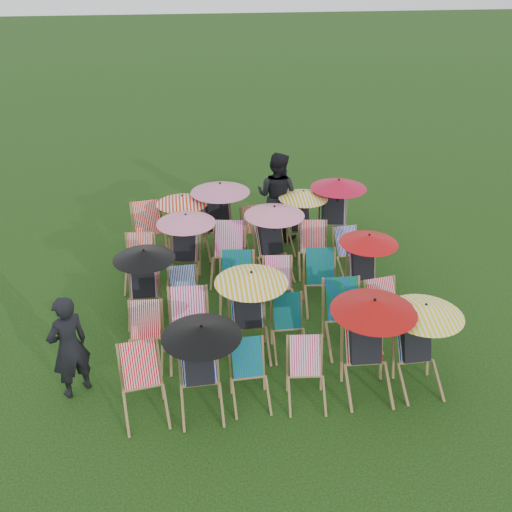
{
  "coord_description": "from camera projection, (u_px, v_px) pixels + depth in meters",
  "views": [
    {
      "loc": [
        -1.2,
        -8.3,
        5.69
      ],
      "look_at": [
        0.0,
        0.38,
        0.9
      ],
      "focal_mm": 40.0,
      "sensor_mm": 36.0,
      "label": 1
    }
  ],
  "objects": [
    {
      "name": "person_rear",
      "position": [
        277.0,
        196.0,
        12.22
      ],
      "size": [
        1.18,
        1.12,
        1.92
      ],
      "primitive_type": "imported",
      "rotation": [
        0.0,
        0.0,
        2.57
      ],
      "color": "black",
      "rests_on": "ground"
    },
    {
      "name": "deckchair_3",
      "position": [
        306.0,
        375.0,
        7.95
      ],
      "size": [
        0.63,
        0.82,
        0.84
      ],
      "rotation": [
        0.0,
        0.0,
        -0.1
      ],
      "color": "olive",
      "rests_on": "ground"
    },
    {
      "name": "deckchair_21",
      "position": [
        273.0,
        240.0,
        10.93
      ],
      "size": [
        1.15,
        1.25,
        1.37
      ],
      "rotation": [
        0.0,
        0.0,
        0.17
      ],
      "color": "olive",
      "rests_on": "ground"
    },
    {
      "name": "deckchair_18",
      "position": [
        140.0,
        263.0,
        10.66
      ],
      "size": [
        0.66,
        0.88,
        0.91
      ],
      "rotation": [
        0.0,
        0.0,
        -0.07
      ],
      "color": "olive",
      "rests_on": "ground"
    },
    {
      "name": "deckchair_26",
      "position": [
        220.0,
        216.0,
        11.78
      ],
      "size": [
        1.21,
        1.3,
        1.44
      ],
      "rotation": [
        0.0,
        0.0,
        0.12
      ],
      "color": "olive",
      "rests_on": "ground"
    },
    {
      "name": "deckchair_28",
      "position": [
        302.0,
        218.0,
        11.97
      ],
      "size": [
        1.03,
        1.1,
        1.22
      ],
      "rotation": [
        0.0,
        0.0,
        0.11
      ],
      "color": "olive",
      "rests_on": "ground"
    },
    {
      "name": "person_left",
      "position": [
        69.0,
        347.0,
        7.89
      ],
      "size": [
        0.7,
        0.66,
        1.61
      ],
      "primitive_type": "imported",
      "rotation": [
        0.0,
        0.0,
        3.81
      ],
      "color": "black",
      "rests_on": "ground"
    },
    {
      "name": "deckchair_1",
      "position": [
        201.0,
        367.0,
        7.7
      ],
      "size": [
        1.08,
        1.13,
        1.28
      ],
      "rotation": [
        0.0,
        0.0,
        0.02
      ],
      "color": "olive",
      "rests_on": "ground"
    },
    {
      "name": "deckchair_16",
      "position": [
        322.0,
        283.0,
        10.01
      ],
      "size": [
        0.71,
        0.93,
        0.95
      ],
      "rotation": [
        0.0,
        0.0,
        -0.09
      ],
      "color": "olive",
      "rests_on": "ground"
    },
    {
      "name": "deckchair_9",
      "position": [
        289.0,
        328.0,
        8.93
      ],
      "size": [
        0.58,
        0.79,
        0.84
      ],
      "rotation": [
        0.0,
        0.0,
        -0.03
      ],
      "color": "olive",
      "rests_on": "ground"
    },
    {
      "name": "deckchair_25",
      "position": [
        182.0,
        224.0,
        11.68
      ],
      "size": [
        1.05,
        1.09,
        1.25
      ],
      "rotation": [
        0.0,
        0.0,
        -0.01
      ],
      "color": "olive",
      "rests_on": "ground"
    },
    {
      "name": "deckchair_22",
      "position": [
        313.0,
        250.0,
        11.12
      ],
      "size": [
        0.73,
        0.93,
        0.92
      ],
      "rotation": [
        0.0,
        0.0,
        -0.15
      ],
      "color": "olive",
      "rests_on": "ground"
    },
    {
      "name": "deckchair_8",
      "position": [
        250.0,
        311.0,
        8.82
      ],
      "size": [
        1.13,
        1.18,
        1.35
      ],
      "rotation": [
        0.0,
        0.0,
        0.01
      ],
      "color": "olive",
      "rests_on": "ground"
    },
    {
      "name": "deckchair_0",
      "position": [
        143.0,
        386.0,
        7.69
      ],
      "size": [
        0.72,
        0.92,
        0.92
      ],
      "rotation": [
        0.0,
        0.0,
        0.14
      ],
      "color": "olive",
      "rests_on": "ground"
    },
    {
      "name": "deckchair_29",
      "position": [
        335.0,
        211.0,
        12.08
      ],
      "size": [
        1.18,
        1.25,
        1.4
      ],
      "rotation": [
        0.0,
        0.0,
        -0.17
      ],
      "color": "olive",
      "rests_on": "ground"
    },
    {
      "name": "deckchair_10",
      "position": [
        346.0,
        318.0,
        9.01
      ],
      "size": [
        0.69,
        0.94,
        1.0
      ],
      "rotation": [
        0.0,
        0.0,
        -0.03
      ],
      "color": "olive",
      "rests_on": "ground"
    },
    {
      "name": "deckchair_13",
      "position": [
        185.0,
        297.0,
        9.73
      ],
      "size": [
        0.58,
        0.79,
        0.82
      ],
      "rotation": [
        0.0,
        0.0,
        0.05
      ],
      "color": "olive",
      "rests_on": "ground"
    },
    {
      "name": "deckchair_24",
      "position": [
        150.0,
        232.0,
        11.69
      ],
      "size": [
        0.81,
        1.03,
        1.03
      ],
      "rotation": [
        0.0,
        0.0,
        0.15
      ],
      "color": "olive",
      "rests_on": "ground"
    },
    {
      "name": "deckchair_7",
      "position": [
        189.0,
        330.0,
        8.74
      ],
      "size": [
        0.7,
        0.96,
        1.02
      ],
      "rotation": [
        0.0,
        0.0,
        -0.03
      ],
      "color": "olive",
      "rests_on": "ground"
    },
    {
      "name": "ground",
      "position": [
        259.0,
        311.0,
        10.09
      ],
      "size": [
        100.0,
        100.0,
        0.0
      ],
      "primitive_type": "plane",
      "color": "black",
      "rests_on": "ground"
    },
    {
      "name": "deckchair_5",
      "position": [
        420.0,
        344.0,
        8.13
      ],
      "size": [
        1.09,
        1.14,
        1.29
      ],
      "rotation": [
        0.0,
        0.0,
        0.02
      ],
      "color": "olive",
      "rests_on": "ground"
    },
    {
      "name": "deckchair_17",
      "position": [
        365.0,
        266.0,
        10.17
      ],
      "size": [
        1.04,
        1.09,
        1.23
      ],
      "rotation": [
        0.0,
        0.0,
        -0.07
      ],
      "color": "olive",
      "rests_on": "ground"
    },
    {
      "name": "deckchair_6",
      "position": [
        145.0,
        337.0,
        8.69
      ],
      "size": [
        0.63,
        0.83,
        0.86
      ],
      "rotation": [
        0.0,
        0.0,
        -0.07
      ],
      "color": "olive",
      "rests_on": "ground"
    },
    {
      "name": "deckchair_19",
      "position": [
        184.0,
        247.0,
        10.74
      ],
      "size": [
        1.11,
        1.18,
        1.31
      ],
      "rotation": [
        0.0,
        0.0,
        -0.19
      ],
      "color": "olive",
      "rests_on": "ground"
    },
    {
      "name": "deckchair_4",
      "position": [
        369.0,
        344.0,
        8.02
      ],
      "size": [
        1.2,
        1.25,
        1.43
      ],
      "rotation": [
        0.0,
        0.0,
        -0.05
      ],
      "color": "olive",
      "rests_on": "ground"
    },
    {
      "name": "deckchair_2",
      "position": [
        250.0,
        377.0,
        7.94
      ],
      "size": [
        0.56,
        0.77,
        0.82
      ],
      "rotation": [
        0.0,
        0.0,
        0.03
      ],
      "color": "olive",
      "rests_on": "ground"
    },
    {
      "name": "deckchair_14",
      "position": [
        237.0,
        287.0,
        9.83
      ],
      "size": [
        0.76,
        0.99,
        1.0
      ],
      "rotation": [
        0.0,
        0.0,
        -0.11
      ],
      "color": "olive",
      "rests_on": "ground"
    },
    {
      "name": "deckchair_23",
      "position": [
        350.0,
        253.0,
        11.1
      ],
      "size": [
        0.65,
        0.83,
        0.83
      ],
      "rotation": [
        0.0,
        0.0,
        0.13
      ],
      "color": "olive",
      "rests_on": "ground"
    },
    {
      "name": "deckchair_27",
      "position": [
        257.0,
        230.0,
        11.98
      ],
      "size": [
        0.67,
        0.85,
        0.84
      ],
      "rotation": [
        0.0,
        0.0,
        0.17
      ],
      "color": "olive",
      "rests_on": "ground"
    },
    {
      "name": "deckchair_15",
      "position": [
        278.0,
        287.0,
        9.96
      ],
      "size": [
        0.65,
        0.85,
        0.86
      ],
      "rotation": [
        0.0,
        0.0,
        -0.11
      ],
      "color": "olive",
      "rests_on": "ground"
    },
    {
      "name": "deckchair_20",
      "position": [
        228.0,
        255.0,
        10.83
      ],
      "size": [
        0.84,
        1.05,
        1.03
      ],
      "rotation": [
        0.0,
        0.0,
        -0.18
      ],
      "color": "olive",
      "rests_on": "ground"
    },
    {
      "name": "deckchair_11",
      "position": [
        388.0,
        314.0,
        9.21
      ],
      "size": [
        0.72,
        0.91,
        0.9
      ],
      "rotation": [
        0.0,
        0.0,
        0.15
      ],
      "color": "olive",
      "rests_on": "ground"
    },
    {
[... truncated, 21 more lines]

